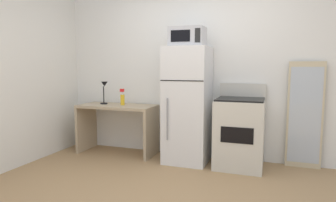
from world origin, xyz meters
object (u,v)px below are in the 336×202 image
Objects in this scene: desk at (118,119)px; spray_bottle at (122,99)px; desk_lamp at (104,89)px; microwave at (188,37)px; leaning_mirror at (305,115)px; oven_range at (239,132)px; refrigerator at (187,105)px.

desk is 4.74× the size of spray_bottle.
desk_lamp is 0.77× the size of microwave.
microwave is (1.12, -0.05, 1.21)m from desk.
desk is at bearing -175.18° from leaning_mirror.
desk_lamp is at bearing 174.31° from desk.
microwave is 1.86m from leaning_mirror.
leaning_mirror is (2.56, 0.20, -0.15)m from spray_bottle.
microwave is at bearing -3.09° from desk_lamp.
microwave reaches higher than oven_range.
spray_bottle is at bearing 177.38° from refrigerator.
leaning_mirror is at bearing 3.96° from desk_lamp.
refrigerator is at bearing 179.71° from oven_range.
spray_bottle is 0.18× the size of leaning_mirror.
refrigerator is 3.48× the size of microwave.
desk_lamp reaches higher than desk.
oven_range is at bearing -1.67° from spray_bottle.
microwave is (1.04, -0.07, 0.88)m from spray_bottle.
microwave reaches higher than refrigerator.
desk is at bearing -5.69° from desk_lamp.
spray_bottle is 1.80m from oven_range.
desk is 0.74× the size of refrigerator.
microwave is at bearing -169.83° from leaning_mirror.
refrigerator reaches higher than spray_bottle.
oven_range is 0.79× the size of leaning_mirror.
desk_lamp is 1.55m from microwave.
refrigerator is at bearing 90.33° from microwave.
refrigerator is at bearing -2.62° from spray_bottle.
refrigerator is at bearing -1.46° from desk.
desk is 3.34× the size of desk_lamp.
desk is 0.33m from spray_bottle.
microwave is 1.45m from oven_range.
oven_range reaches higher than desk.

